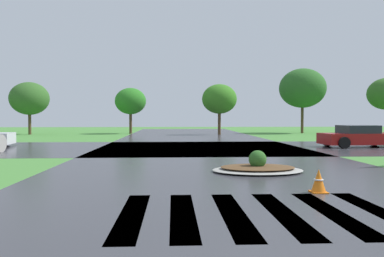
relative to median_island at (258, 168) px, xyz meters
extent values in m
cube|color=#35353A|center=(-1.13, 1.31, -0.13)|extent=(11.26, 80.00, 0.01)
cube|color=#35353A|center=(-1.13, 9.38, -0.13)|extent=(90.00, 10.13, 0.01)
cube|color=white|center=(-3.38, -5.14, -0.13)|extent=(0.45, 3.38, 0.01)
cube|color=white|center=(-2.48, -5.14, -0.13)|extent=(0.45, 3.38, 0.01)
cube|color=white|center=(-1.58, -5.14, -0.13)|extent=(0.45, 3.38, 0.01)
cube|color=white|center=(-0.68, -5.14, -0.13)|extent=(0.45, 3.38, 0.01)
cube|color=white|center=(0.22, -5.14, -0.13)|extent=(0.45, 3.38, 0.01)
cube|color=white|center=(1.12, -5.14, -0.13)|extent=(0.45, 3.38, 0.01)
ellipsoid|color=#9E9B93|center=(0.00, 0.00, -0.07)|extent=(2.85, 2.09, 0.12)
ellipsoid|color=brown|center=(0.00, 0.00, 0.02)|extent=(2.34, 1.71, 0.10)
sphere|color=#2D6023|center=(0.00, 0.00, 0.27)|extent=(0.56, 0.56, 0.56)
cube|color=maroon|center=(7.97, 9.45, 0.34)|extent=(4.49, 2.17, 0.62)
cube|color=#1E232B|center=(7.82, 9.44, 0.88)|extent=(2.02, 1.76, 0.45)
cylinder|color=black|center=(9.38, 10.52, 0.19)|extent=(0.65, 0.27, 0.64)
cylinder|color=black|center=(6.42, 10.29, 0.19)|extent=(0.65, 0.27, 0.64)
cylinder|color=black|center=(6.56, 8.38, 0.19)|extent=(0.65, 0.27, 0.64)
cylinder|color=black|center=(-12.57, 11.34, 0.19)|extent=(0.66, 0.29, 0.64)
cone|color=orange|center=(0.67, -3.34, 0.14)|extent=(0.35, 0.35, 0.55)
torus|color=white|center=(0.67, -3.34, 0.17)|extent=(0.22, 0.22, 0.04)
cube|color=orange|center=(0.67, -3.34, -0.12)|extent=(0.36, 0.36, 0.03)
cylinder|color=#4C3823|center=(-16.37, 25.79, 0.95)|extent=(0.28, 0.28, 2.16)
ellipsoid|color=#326025|center=(-16.37, 25.79, 3.31)|extent=(3.68, 3.68, 3.13)
cylinder|color=#4C3823|center=(-6.91, 27.16, 0.96)|extent=(0.28, 0.28, 2.18)
ellipsoid|color=#2B7621|center=(-6.91, 27.16, 3.14)|extent=(3.11, 3.11, 2.64)
cylinder|color=#4C3823|center=(1.73, 24.37, 0.98)|extent=(0.28, 0.28, 2.24)
ellipsoid|color=#377821|center=(1.73, 24.37, 3.25)|extent=(3.28, 3.28, 2.79)
cylinder|color=#4C3823|center=(10.68, 27.31, 1.35)|extent=(0.28, 0.28, 2.98)
ellipsoid|color=#2A6023|center=(10.68, 27.31, 4.51)|extent=(4.75, 4.75, 4.04)
camera|label=1|loc=(-2.65, -11.97, 1.61)|focal=36.21mm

